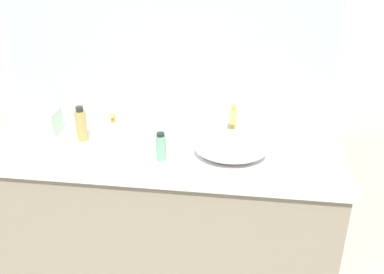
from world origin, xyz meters
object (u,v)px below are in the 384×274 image
(lotion_bottle, at_px, (161,147))
(perfume_bottle, at_px, (81,125))
(sink_basin, at_px, (231,146))
(soap_dispenser, at_px, (114,134))
(tissue_box, at_px, (43,122))

(lotion_bottle, height_order, perfume_bottle, perfume_bottle)
(sink_basin, distance_m, lotion_bottle, 0.30)
(soap_dispenser, xyz_separation_m, lotion_bottle, (0.23, -0.07, -0.01))
(tissue_box, bearing_deg, perfume_bottle, -9.64)
(sink_basin, relative_size, lotion_bottle, 2.55)
(lotion_bottle, bearing_deg, soap_dispenser, 162.41)
(perfume_bottle, bearing_deg, soap_dispenser, -21.21)
(soap_dispenser, distance_m, perfume_bottle, 0.19)
(sink_basin, height_order, soap_dispenser, soap_dispenser)
(lotion_bottle, xyz_separation_m, tissue_box, (-0.61, 0.18, 0.01))
(soap_dispenser, relative_size, lotion_bottle, 1.38)
(sink_basin, distance_m, tissue_box, 0.91)
(sink_basin, xyz_separation_m, perfume_bottle, (-0.70, 0.07, 0.03))
(perfume_bottle, xyz_separation_m, tissue_box, (-0.21, 0.04, -0.01))
(perfume_bottle, bearing_deg, lotion_bottle, -19.23)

